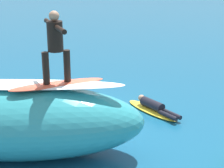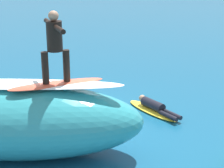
{
  "view_description": "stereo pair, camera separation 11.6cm",
  "coord_description": "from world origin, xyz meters",
  "px_view_note": "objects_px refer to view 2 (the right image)",
  "views": [
    {
      "loc": [
        -3.07,
        9.98,
        4.74
      ],
      "look_at": [
        -1.39,
        0.36,
        1.4
      ],
      "focal_mm": 60.83,
      "sensor_mm": 36.0,
      "label": 1
    },
    {
      "loc": [
        -3.18,
        9.96,
        4.74
      ],
      "look_at": [
        -1.39,
        0.36,
        1.4
      ],
      "focal_mm": 60.83,
      "sensor_mm": 36.0,
      "label": 2
    }
  ],
  "objects_px": {
    "surfer_riding": "(55,42)",
    "surfboard_paddling": "(153,110)",
    "surfboard_riding": "(57,84)",
    "surfer_paddling": "(156,106)"
  },
  "relations": [
    {
      "from": "surfer_riding",
      "to": "surfboard_paddling",
      "type": "bearing_deg",
      "value": -155.9
    },
    {
      "from": "surfboard_riding",
      "to": "surfboard_paddling",
      "type": "relative_size",
      "value": 1.06
    },
    {
      "from": "surfboard_paddling",
      "to": "surfer_paddling",
      "type": "xyz_separation_m",
      "value": [
        -0.1,
        0.09,
        0.18
      ]
    },
    {
      "from": "surfboard_riding",
      "to": "surfboard_paddling",
      "type": "xyz_separation_m",
      "value": [
        -2.04,
        -3.16,
        -1.81
      ]
    },
    {
      "from": "surfboard_riding",
      "to": "surfer_riding",
      "type": "xyz_separation_m",
      "value": [
        -0.0,
        0.0,
        1.02
      ]
    },
    {
      "from": "surfboard_riding",
      "to": "surfer_paddling",
      "type": "relative_size",
      "value": 1.6
    },
    {
      "from": "surfer_riding",
      "to": "surfer_paddling",
      "type": "relative_size",
      "value": 1.17
    },
    {
      "from": "surfboard_riding",
      "to": "surfer_riding",
      "type": "bearing_deg",
      "value": 64.15
    },
    {
      "from": "surfer_paddling",
      "to": "surfboard_paddling",
      "type": "bearing_deg",
      "value": -0.0
    },
    {
      "from": "surfer_paddling",
      "to": "surfer_riding",
      "type": "bearing_deg",
      "value": 98.05
    }
  ]
}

